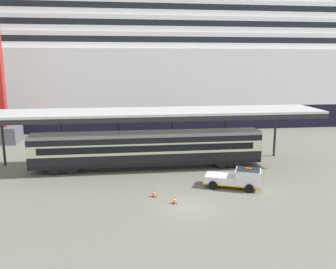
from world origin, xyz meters
The scene contains 7 objects.
ground_plane centered at (0.00, 0.00, 0.00)m, with size 400.00×400.00×0.00m, color slate.
cruise_ship centered at (-10.93, 44.89, 13.50)m, with size 120.06×24.74×38.77m.
platform_canopy centered at (-2.60, 11.62, 6.15)m, with size 38.76×6.40×6.44m.
train_carriage centered at (-2.60, 11.17, 2.31)m, with size 25.12×2.81×4.11m.
service_truck centered at (5.32, 3.88, 0.99)m, with size 5.58×3.88×2.02m.
traffic_cone_near centered at (-2.69, 2.62, 0.34)m, with size 0.36×0.36×0.70m.
traffic_cone_mid centered at (-1.13, 0.87, 0.31)m, with size 0.36×0.36×0.62m.
Camera 1 is at (-5.32, -27.01, 11.72)m, focal length 38.19 mm.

